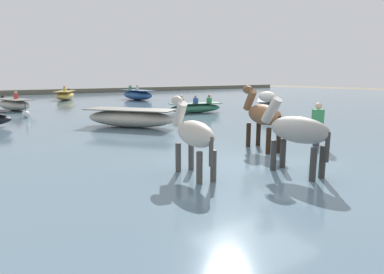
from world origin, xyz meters
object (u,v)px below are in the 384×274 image
horse_lead_pinto (193,135)px  person_onlooker_left (317,127)px  horse_trailing_bay (262,116)px  boat_mid_channel (195,108)px  boat_near_starboard (130,118)px  boat_far_inshore (14,104)px  boat_distant_east (137,95)px  horse_flank_grey (295,132)px  boat_mid_outer (268,106)px  boat_near_port (65,95)px  channel_buoy (26,114)px

horse_lead_pinto → person_onlooker_left: (4.90, 0.32, -0.30)m
horse_trailing_bay → boat_mid_channel: 9.92m
boat_near_starboard → boat_far_inshore: boat_far_inshore is taller
boat_distant_east → horse_flank_grey: bearing=-107.1°
horse_lead_pinto → boat_far_inshore: (-1.42, 17.78, -0.53)m
boat_distant_east → horse_trailing_bay: bearing=-105.6°
horse_lead_pinto → person_onlooker_left: 4.92m
boat_near_starboard → person_onlooker_left: bearing=-65.5°
boat_distant_east → boat_mid_channel: (-1.74, -11.50, -0.14)m
horse_flank_grey → boat_far_inshore: size_ratio=0.57×
horse_flank_grey → boat_distant_east: 23.76m
horse_flank_grey → boat_near_starboard: 8.38m
horse_trailing_bay → boat_near_starboard: horse_trailing_bay is taller
horse_trailing_bay → boat_distant_east: bearing=74.4°
horse_flank_grey → boat_mid_outer: 12.53m
boat_distant_east → boat_mid_channel: size_ratio=1.29×
boat_mid_channel → boat_mid_outer: bearing=-33.1°
horse_trailing_bay → person_onlooker_left: (1.72, -0.68, -0.39)m
boat_distant_east → boat_near_starboard: 16.03m
horse_flank_grey → boat_mid_outer: size_ratio=0.61×
horse_flank_grey → boat_distant_east: bearing=72.9°
boat_near_starboard → boat_near_port: boat_near_port is taller
boat_distant_east → boat_near_starboard: size_ratio=1.08×
boat_near_starboard → person_onlooker_left: (3.14, -6.89, 0.21)m
person_onlooker_left → boat_near_port: bearing=93.1°
boat_near_starboard → boat_near_port: (1.80, 18.10, 0.01)m
horse_trailing_bay → boat_near_port: horse_trailing_bay is taller
horse_trailing_bay → horse_flank_grey: (-1.24, -2.15, -0.04)m
boat_far_inshore → person_onlooker_left: 18.57m
person_onlooker_left → boat_mid_outer: bearing=51.3°
horse_lead_pinto → boat_mid_outer: horse_lead_pinto is taller
boat_mid_channel → boat_near_port: 15.68m
boat_mid_channel → boat_near_starboard: (-5.42, -2.85, 0.08)m
boat_mid_outer → person_onlooker_left: (-5.90, -7.38, 0.21)m
person_onlooker_left → boat_near_starboard: bearing=114.5°
horse_trailing_bay → horse_lead_pinto: bearing=-162.5°
horse_trailing_bay → boat_mid_channel: (4.00, 9.05, -0.69)m
boat_distant_east → boat_near_starboard: boat_distant_east is taller
boat_far_inshore → person_onlooker_left: size_ratio=2.23×
boat_mid_outer → boat_far_inshore: boat_mid_outer is taller
boat_far_inshore → person_onlooker_left: (6.33, -17.46, 0.23)m
boat_near_starboard → channel_buoy: size_ratio=4.67×
channel_buoy → boat_distant_east: bearing=39.2°
horse_lead_pinto → boat_distant_east: size_ratio=0.46×
horse_lead_pinto → boat_distant_east: bearing=67.5°
boat_mid_channel → boat_near_starboard: bearing=-152.3°
boat_far_inshore → channel_buoy: bearing=-90.1°
horse_lead_pinto → person_onlooker_left: bearing=3.7°
boat_near_port → boat_mid_outer: size_ratio=1.26×
boat_near_port → horse_trailing_bay: bearing=-90.9°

